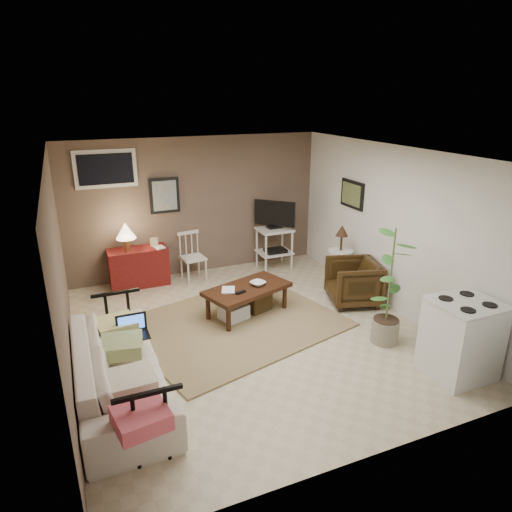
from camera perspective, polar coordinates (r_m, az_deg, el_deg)
name	(u,v)px	position (r m, az deg, el deg)	size (l,w,h in m)	color
floor	(251,332)	(6.30, -0.65, -9.52)	(5.00, 5.00, 0.00)	#C1B293
art_back	(165,195)	(7.89, -11.36, 7.43)	(0.50, 0.03, 0.60)	black
art_right	(352,194)	(7.66, 11.93, 7.56)	(0.03, 0.60, 0.45)	black
window	(106,169)	(7.68, -18.29, 10.30)	(0.96, 0.03, 0.60)	silver
rug	(235,323)	(6.51, -2.70, -8.41)	(2.76, 2.20, 0.03)	#988058
coffee_table	(247,299)	(6.65, -1.16, -5.35)	(1.37, 1.00, 0.47)	#371C0F
sofa	(118,360)	(5.11, -16.82, -12.38)	(2.23, 0.65, 0.87)	silver
sofa_pillows	(126,364)	(4.84, -15.92, -12.83)	(0.43, 2.12, 0.15)	beige
sofa_end_rails	(131,363)	(5.15, -15.30, -12.75)	(0.60, 2.23, 0.75)	black
laptop	(132,329)	(5.39, -15.18, -8.82)	(0.34, 0.25, 0.23)	black
red_console	(138,264)	(7.88, -14.59, -0.92)	(0.96, 0.43, 1.11)	maroon
spindle_chair	(193,258)	(7.94, -7.91, -0.24)	(0.42, 0.42, 0.84)	silver
tv_stand	(275,233)	(8.31, 2.35, 2.87)	(0.60, 0.57, 1.27)	silver
side_table	(341,249)	(7.57, 10.55, 0.83)	(0.40, 0.40, 1.08)	silver
armchair	(353,280)	(7.15, 12.09, -2.95)	(0.73, 0.69, 0.75)	#32200D
potted_plant	(390,283)	(5.96, 16.41, -3.24)	(0.39, 0.39, 1.57)	gray
stove	(461,338)	(5.74, 24.26, -9.36)	(0.71, 0.66, 0.92)	white
bowl	(258,278)	(6.61, 0.24, -2.79)	(0.21, 0.05, 0.21)	#371C0F
book_table	(222,283)	(6.43, -4.32, -3.33)	(0.18, 0.02, 0.25)	#371C0F
book_console	(155,243)	(7.70, -12.55, 1.60)	(0.15, 0.02, 0.20)	#371C0F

